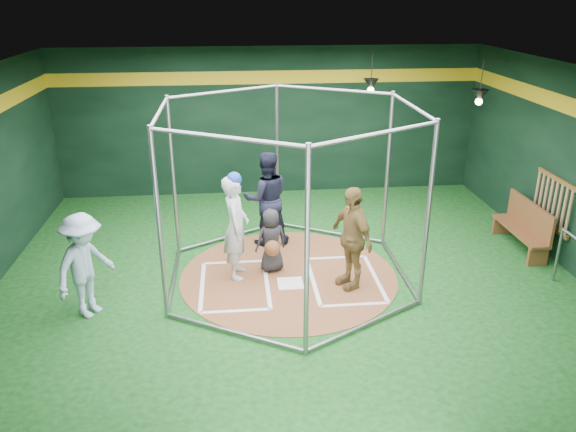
{
  "coord_description": "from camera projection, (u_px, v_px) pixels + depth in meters",
  "views": [
    {
      "loc": [
        -0.9,
        -8.72,
        4.69
      ],
      "look_at": [
        0.0,
        0.1,
        1.1
      ],
      "focal_mm": 35.0,
      "sensor_mm": 36.0,
      "label": 1
    }
  ],
  "objects": [
    {
      "name": "batter_box_left",
      "position": [
        235.0,
        285.0,
        9.55
      ],
      "size": [
        1.17,
        1.77,
        0.01
      ],
      "color": "white",
      "rests_on": "clay_disc"
    },
    {
      "name": "bystander_blue",
      "position": [
        85.0,
        266.0,
        8.43
      ],
      "size": [
        1.1,
        1.24,
        1.67
      ],
      "primitive_type": "imported",
      "rotation": [
        0.0,
        0.0,
        1.01
      ],
      "color": "#9BB4CD",
      "rests_on": "ground"
    },
    {
      "name": "home_plate",
      "position": [
        290.0,
        283.0,
        9.6
      ],
      "size": [
        0.43,
        0.43,
        0.01
      ],
      "primitive_type": "cube",
      "color": "white",
      "rests_on": "clay_disc"
    },
    {
      "name": "umpire",
      "position": [
        266.0,
        199.0,
        10.82
      ],
      "size": [
        0.97,
        0.79,
        1.86
      ],
      "primitive_type": "imported",
      "rotation": [
        0.0,
        0.0,
        3.24
      ],
      "color": "black",
      "rests_on": "clay_disc"
    },
    {
      "name": "room_shell",
      "position": [
        289.0,
        181.0,
        9.23
      ],
      "size": [
        10.1,
        9.1,
        3.53
      ],
      "color": "#0D3C11",
      "rests_on": "ground"
    },
    {
      "name": "catcher_figure",
      "position": [
        271.0,
        241.0,
        9.85
      ],
      "size": [
        0.65,
        0.65,
        1.15
      ],
      "color": "black",
      "rests_on": "clay_disc"
    },
    {
      "name": "batting_cage",
      "position": [
        289.0,
        196.0,
        9.32
      ],
      "size": [
        4.05,
        4.67,
        3.0
      ],
      "color": "gray",
      "rests_on": "ground"
    },
    {
      "name": "clay_disc",
      "position": [
        289.0,
        276.0,
        9.88
      ],
      "size": [
        3.8,
        3.8,
        0.01
      ],
      "primitive_type": "cylinder",
      "color": "brown",
      "rests_on": "ground"
    },
    {
      "name": "pendant_lamp_far",
      "position": [
        480.0,
        96.0,
        11.07
      ],
      "size": [
        0.34,
        0.34,
        0.9
      ],
      "color": "black",
      "rests_on": "room_shell"
    },
    {
      "name": "visitor_leopard",
      "position": [
        351.0,
        237.0,
        9.24
      ],
      "size": [
        0.79,
        1.12,
        1.76
      ],
      "primitive_type": "imported",
      "rotation": [
        0.0,
        0.0,
        -1.17
      ],
      "color": "#A98848",
      "rests_on": "clay_disc"
    },
    {
      "name": "pendant_lamp_near",
      "position": [
        371.0,
        84.0,
        12.38
      ],
      "size": [
        0.34,
        0.34,
        0.9
      ],
      "color": "black",
      "rests_on": "room_shell"
    },
    {
      "name": "dugout_bench",
      "position": [
        525.0,
        225.0,
        10.75
      ],
      "size": [
        0.38,
        1.63,
        0.95
      ],
      "color": "brown",
      "rests_on": "ground"
    },
    {
      "name": "bat_rack",
      "position": [
        552.0,
        202.0,
        10.32
      ],
      "size": [
        0.07,
        1.25,
        0.98
      ],
      "color": "brown",
      "rests_on": "room_shell"
    },
    {
      "name": "batter_box_right",
      "position": [
        344.0,
        279.0,
        9.73
      ],
      "size": [
        1.17,
        1.77,
        0.01
      ],
      "color": "white",
      "rests_on": "clay_disc"
    },
    {
      "name": "batter_figure",
      "position": [
        236.0,
        226.0,
        9.54
      ],
      "size": [
        0.48,
        0.7,
        1.9
      ],
      "color": "silver",
      "rests_on": "clay_disc"
    }
  ]
}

